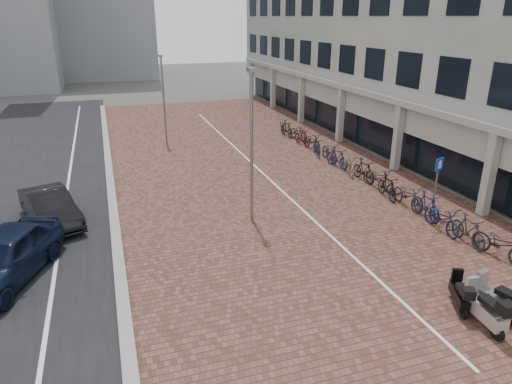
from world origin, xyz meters
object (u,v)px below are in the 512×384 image
(scooter_back, at_px, (501,299))
(parking_sign, at_px, (437,178))
(car_dark, at_px, (50,207))
(scooter_mid, at_px, (460,293))
(car_navy, at_px, (4,257))
(scooter_front, at_px, (484,307))

(scooter_back, distance_m, parking_sign, 6.77)
(car_dark, relative_size, scooter_mid, 2.92)
(car_navy, height_order, scooter_mid, car_navy)
(scooter_mid, bearing_deg, scooter_back, -19.99)
(scooter_front, bearing_deg, car_dark, 142.44)
(car_dark, bearing_deg, scooter_back, -60.46)
(car_dark, distance_m, scooter_front, 14.85)
(car_navy, xyz_separation_m, car_dark, (0.93, 3.90, -0.11))
(car_dark, bearing_deg, scooter_front, -62.54)
(scooter_front, xyz_separation_m, scooter_back, (0.66, 0.15, 0.01))
(scooter_mid, distance_m, scooter_back, 0.95)
(scooter_front, xyz_separation_m, scooter_mid, (0.00, 0.83, -0.09))
(scooter_front, relative_size, parking_sign, 0.69)
(parking_sign, bearing_deg, scooter_front, -139.70)
(scooter_mid, relative_size, parking_sign, 0.58)
(scooter_mid, bearing_deg, car_navy, -178.66)
(car_dark, bearing_deg, scooter_mid, -60.12)
(car_navy, relative_size, parking_sign, 1.93)
(car_navy, relative_size, scooter_front, 2.79)
(car_navy, xyz_separation_m, scooter_front, (11.78, -6.24, -0.21))
(scooter_front, relative_size, scooter_back, 0.98)
(scooter_back, bearing_deg, scooter_front, 179.19)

